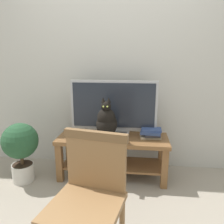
{
  "coord_description": "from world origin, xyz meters",
  "views": [
    {
      "loc": [
        0.27,
        -1.8,
        1.38
      ],
      "look_at": [
        -0.0,
        0.54,
        0.8
      ],
      "focal_mm": 35.8,
      "sensor_mm": 36.0,
      "label": 1
    }
  ],
  "objects_px": {
    "tv_stand": "(112,149)",
    "tv": "(113,107)",
    "cat": "(107,122)",
    "wooden_chair": "(89,190)",
    "potted_plant": "(21,146)",
    "book_stack": "(151,133)",
    "media_box": "(107,137)"
  },
  "relations": [
    {
      "from": "tv",
      "to": "potted_plant",
      "type": "bearing_deg",
      "value": -162.68
    },
    {
      "from": "wooden_chair",
      "to": "potted_plant",
      "type": "height_order",
      "value": "wooden_chair"
    },
    {
      "from": "potted_plant",
      "to": "tv",
      "type": "bearing_deg",
      "value": 17.32
    },
    {
      "from": "cat",
      "to": "media_box",
      "type": "bearing_deg",
      "value": 94.51
    },
    {
      "from": "tv",
      "to": "media_box",
      "type": "height_order",
      "value": "tv"
    },
    {
      "from": "tv_stand",
      "to": "potted_plant",
      "type": "relative_size",
      "value": 1.84
    },
    {
      "from": "cat",
      "to": "wooden_chair",
      "type": "relative_size",
      "value": 0.49
    },
    {
      "from": "media_box",
      "to": "book_stack",
      "type": "height_order",
      "value": "book_stack"
    },
    {
      "from": "wooden_chair",
      "to": "book_stack",
      "type": "xyz_separation_m",
      "value": [
        0.46,
        1.12,
        0.03
      ]
    },
    {
      "from": "tv",
      "to": "cat",
      "type": "height_order",
      "value": "tv"
    },
    {
      "from": "cat",
      "to": "book_stack",
      "type": "height_order",
      "value": "cat"
    },
    {
      "from": "cat",
      "to": "tv",
      "type": "bearing_deg",
      "value": 75.43
    },
    {
      "from": "tv_stand",
      "to": "wooden_chair",
      "type": "height_order",
      "value": "wooden_chair"
    },
    {
      "from": "tv",
      "to": "wooden_chair",
      "type": "bearing_deg",
      "value": -91.44
    },
    {
      "from": "tv_stand",
      "to": "wooden_chair",
      "type": "bearing_deg",
      "value": -91.56
    },
    {
      "from": "wooden_chair",
      "to": "potted_plant",
      "type": "relative_size",
      "value": 1.31
    },
    {
      "from": "wooden_chair",
      "to": "book_stack",
      "type": "relative_size",
      "value": 3.68
    },
    {
      "from": "tv",
      "to": "media_box",
      "type": "bearing_deg",
      "value": -106.02
    },
    {
      "from": "tv_stand",
      "to": "book_stack",
      "type": "bearing_deg",
      "value": 2.56
    },
    {
      "from": "tv",
      "to": "wooden_chair",
      "type": "relative_size",
      "value": 1.11
    },
    {
      "from": "book_stack",
      "to": "potted_plant",
      "type": "relative_size",
      "value": 0.36
    },
    {
      "from": "media_box",
      "to": "potted_plant",
      "type": "relative_size",
      "value": 0.62
    },
    {
      "from": "tv_stand",
      "to": "tv",
      "type": "distance_m",
      "value": 0.49
    },
    {
      "from": "wooden_chair",
      "to": "potted_plant",
      "type": "distance_m",
      "value": 1.31
    },
    {
      "from": "wooden_chair",
      "to": "potted_plant",
      "type": "bearing_deg",
      "value": 137.85
    },
    {
      "from": "tv_stand",
      "to": "media_box",
      "type": "xyz_separation_m",
      "value": [
        -0.05,
        -0.09,
        0.17
      ]
    },
    {
      "from": "tv",
      "to": "media_box",
      "type": "relative_size",
      "value": 2.32
    },
    {
      "from": "media_box",
      "to": "cat",
      "type": "bearing_deg",
      "value": -85.49
    },
    {
      "from": "wooden_chair",
      "to": "tv",
      "type": "bearing_deg",
      "value": 88.56
    },
    {
      "from": "tv_stand",
      "to": "media_box",
      "type": "height_order",
      "value": "media_box"
    },
    {
      "from": "tv_stand",
      "to": "tv",
      "type": "height_order",
      "value": "tv"
    },
    {
      "from": "cat",
      "to": "wooden_chair",
      "type": "xyz_separation_m",
      "value": [
        0.02,
        -0.99,
        -0.18
      ]
    }
  ]
}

